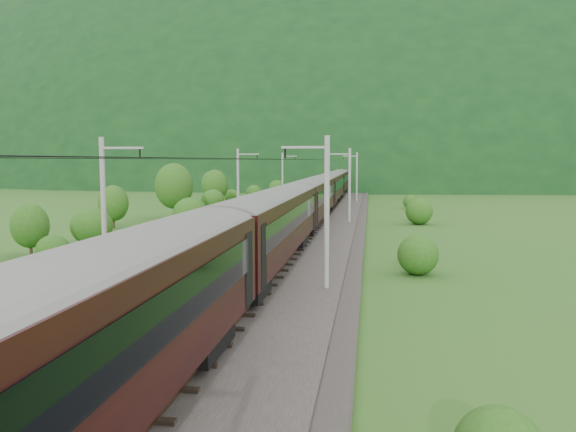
# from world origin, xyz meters

# --- Properties ---
(ground) EXTENTS (600.00, 600.00, 0.00)m
(ground) POSITION_xyz_m (0.00, 0.00, 0.00)
(ground) COLOR #28581B
(ground) RESTS_ON ground
(railbed) EXTENTS (14.00, 220.00, 0.30)m
(railbed) POSITION_xyz_m (0.00, 10.00, 0.15)
(railbed) COLOR #38332D
(railbed) RESTS_ON ground
(track_left) EXTENTS (2.40, 220.00, 0.27)m
(track_left) POSITION_xyz_m (-2.40, 10.00, 0.37)
(track_left) COLOR brown
(track_left) RESTS_ON railbed
(track_right) EXTENTS (2.40, 220.00, 0.27)m
(track_right) POSITION_xyz_m (2.40, 10.00, 0.37)
(track_right) COLOR brown
(track_right) RESTS_ON railbed
(catenary_left) EXTENTS (2.54, 192.28, 8.00)m
(catenary_left) POSITION_xyz_m (-6.12, 32.00, 4.50)
(catenary_left) COLOR gray
(catenary_left) RESTS_ON railbed
(catenary_right) EXTENTS (2.54, 192.28, 8.00)m
(catenary_right) POSITION_xyz_m (6.12, 32.00, 4.50)
(catenary_right) COLOR gray
(catenary_right) RESTS_ON railbed
(overhead_wires) EXTENTS (4.83, 198.00, 0.03)m
(overhead_wires) POSITION_xyz_m (0.00, 10.00, 7.10)
(overhead_wires) COLOR black
(overhead_wires) RESTS_ON ground
(mountain_main) EXTENTS (504.00, 360.00, 244.00)m
(mountain_main) POSITION_xyz_m (0.00, 260.00, 0.00)
(mountain_main) COLOR black
(mountain_main) RESTS_ON ground
(mountain_ridge) EXTENTS (336.00, 280.00, 132.00)m
(mountain_ridge) POSITION_xyz_m (-120.00, 300.00, 0.00)
(mountain_ridge) COLOR black
(mountain_ridge) RESTS_ON ground
(train) EXTENTS (3.24, 178.34, 5.64)m
(train) POSITION_xyz_m (2.40, 28.80, 3.79)
(train) COLOR black
(train) RESTS_ON ground
(hazard_post_near) EXTENTS (0.14, 0.14, 1.31)m
(hazard_post_near) POSITION_xyz_m (-0.71, 64.03, 0.95)
(hazard_post_near) COLOR red
(hazard_post_near) RESTS_ON railbed
(hazard_post_far) EXTENTS (0.17, 0.17, 1.63)m
(hazard_post_far) POSITION_xyz_m (0.61, 55.77, 1.11)
(hazard_post_far) COLOR red
(hazard_post_far) RESTS_ON railbed
(signal) EXTENTS (0.26, 0.26, 2.32)m
(signal) POSITION_xyz_m (-3.85, 51.31, 1.66)
(signal) COLOR black
(signal) RESTS_ON railbed
(vegetation_left) EXTENTS (12.53, 148.78, 6.68)m
(vegetation_left) POSITION_xyz_m (-14.07, 23.89, 2.71)
(vegetation_left) COLOR #264913
(vegetation_left) RESTS_ON ground
(vegetation_right) EXTENTS (5.10, 94.85, 2.66)m
(vegetation_right) POSITION_xyz_m (12.61, 11.25, 1.14)
(vegetation_right) COLOR #264913
(vegetation_right) RESTS_ON ground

